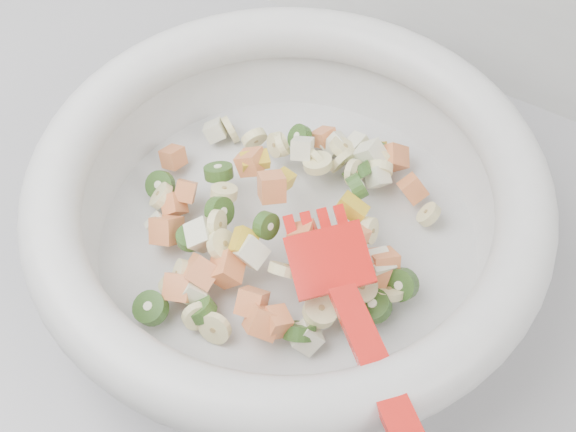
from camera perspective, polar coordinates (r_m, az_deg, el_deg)
The scene contains 2 objects.
counter at distance 1.06m, azimuth 0.32°, elevation -15.62°, with size 2.00×0.60×0.90m, color gray.
mixing_bowl at distance 0.60m, azimuth 0.01°, elevation 0.83°, with size 0.45×0.43×0.14m.
Camera 1 is at (0.19, 1.13, 1.45)m, focal length 45.00 mm.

